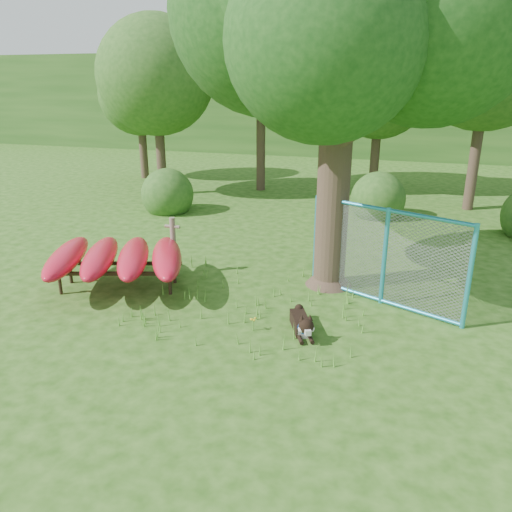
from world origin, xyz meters
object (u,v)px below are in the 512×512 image
(oak_tree, at_px, (342,0))
(fence_section, at_px, (384,257))
(husky_dog, at_px, (302,324))
(kayak_rack, at_px, (117,258))

(oak_tree, bearing_deg, fence_section, -30.12)
(husky_dog, relative_size, fence_section, 0.34)
(husky_dog, xyz_separation_m, fence_section, (1.25, 1.78, 0.82))
(kayak_rack, relative_size, fence_section, 1.13)
(kayak_rack, bearing_deg, fence_section, -7.72)
(kayak_rack, xyz_separation_m, husky_dog, (4.28, -0.83, -0.53))
(kayak_rack, relative_size, husky_dog, 3.35)
(oak_tree, xyz_separation_m, kayak_rack, (-4.31, -1.65, -5.02))
(oak_tree, relative_size, kayak_rack, 2.30)
(kayak_rack, distance_m, fence_section, 5.61)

